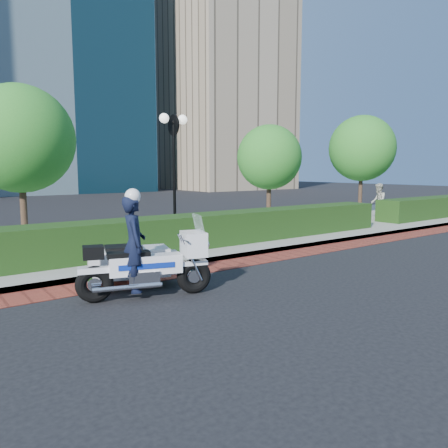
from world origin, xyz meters
TOP-DOWN VIEW (x-y plane):
  - ground at (0.00, 0.00)m, footprint 120.00×120.00m
  - brick_strip at (0.00, 1.50)m, footprint 60.00×1.00m
  - sidewalk at (0.00, 6.00)m, footprint 60.00×8.00m
  - hedge_main at (0.00, 3.60)m, footprint 18.00×1.20m
  - hedge_far at (16.00, 3.60)m, footprint 10.00×1.20m
  - lamppost at (1.00, 5.20)m, footprint 1.02×0.70m
  - tree_b at (-3.50, 6.50)m, footprint 3.20×3.20m
  - tree_c at (6.50, 6.50)m, footprint 2.80×2.80m
  - tree_d at (13.00, 6.50)m, footprint 3.40×3.40m
  - tower_right at (28.00, 38.00)m, footprint 14.00×12.00m
  - police_motorcycle at (-2.66, 0.44)m, footprint 2.63×2.30m
  - pedestrian at (12.10, 4.79)m, footprint 1.06×1.02m

SIDE VIEW (x-z plane):
  - ground at x=0.00m, z-range 0.00..0.00m
  - brick_strip at x=0.00m, z-range 0.00..0.01m
  - sidewalk at x=0.00m, z-range 0.00..0.15m
  - hedge_main at x=0.00m, z-range 0.15..1.15m
  - hedge_far at x=16.00m, z-range 0.15..1.15m
  - police_motorcycle at x=-2.66m, z-range -0.34..1.84m
  - pedestrian at x=12.10m, z-range 0.15..1.87m
  - lamppost at x=1.00m, z-range 0.85..5.06m
  - tree_c at x=6.50m, z-range 0.90..5.20m
  - tree_b at x=-3.50m, z-range 0.99..5.88m
  - tree_d at x=13.00m, z-range 1.03..6.19m
  - tower_right at x=28.00m, z-range 0.00..28.00m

